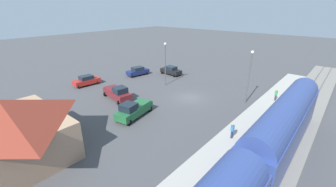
# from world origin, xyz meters

# --- Properties ---
(ground_plane) EXTENTS (200.00, 200.00, 0.00)m
(ground_plane) POSITION_xyz_m (0.00, 0.00, 0.00)
(ground_plane) COLOR #4C4C4F
(railway_track) EXTENTS (4.80, 70.00, 0.30)m
(railway_track) POSITION_xyz_m (-14.00, 0.00, 0.09)
(railway_track) COLOR gray
(railway_track) RESTS_ON ground
(platform) EXTENTS (3.20, 46.00, 0.30)m
(platform) POSITION_xyz_m (-10.00, 0.00, 0.15)
(platform) COLOR #B7B2A8
(platform) RESTS_ON ground
(station_building) EXTENTS (10.63, 9.13, 5.74)m
(station_building) POSITION_xyz_m (4.00, 22.00, 2.98)
(station_building) COLOR tan
(station_building) RESTS_ON ground
(pedestrian_on_platform) EXTENTS (0.36, 0.36, 1.71)m
(pedestrian_on_platform) POSITION_xyz_m (-9.84, 6.65, 1.28)
(pedestrian_on_platform) COLOR #23284C
(pedestrian_on_platform) RESTS_ON platform
(pedestrian_waiting_far) EXTENTS (0.36, 0.36, 1.71)m
(pedestrian_waiting_far) POSITION_xyz_m (-10.39, -6.56, 1.28)
(pedestrian_waiting_far) COLOR #333338
(pedestrian_waiting_far) RESTS_ON platform
(sedan_navy) EXTENTS (2.53, 4.74, 1.74)m
(sedan_navy) POSITION_xyz_m (14.88, -3.00, 0.88)
(sedan_navy) COLOR navy
(sedan_navy) RESTS_ON ground
(sedan_red) EXTENTS (2.26, 4.65, 1.74)m
(sedan_red) POSITION_xyz_m (17.26, 6.96, 0.88)
(sedan_red) COLOR red
(sedan_red) RESTS_ON ground
(pickup_green) EXTENTS (2.89, 5.66, 2.14)m
(pickup_green) POSITION_xyz_m (1.77, 9.63, 1.03)
(pickup_green) COLOR #236638
(pickup_green) RESTS_ON ground
(sedan_black) EXTENTS (4.61, 2.51, 1.74)m
(sedan_black) POSITION_xyz_m (10.09, -7.75, 0.88)
(sedan_black) COLOR black
(sedan_black) RESTS_ON ground
(pickup_maroon) EXTENTS (5.64, 3.14, 2.14)m
(pickup_maroon) POSITION_xyz_m (7.94, 7.39, 1.03)
(pickup_maroon) COLOR maroon
(pickup_maroon) RESTS_ON ground
(light_pole_near_platform) EXTENTS (0.44, 0.44, 7.54)m
(light_pole_near_platform) POSITION_xyz_m (-7.20, -3.70, 4.76)
(light_pole_near_platform) COLOR #515156
(light_pole_near_platform) RESTS_ON ground
(light_pole_lot_center) EXTENTS (0.44, 0.44, 7.43)m
(light_pole_lot_center) POSITION_xyz_m (6.72, -2.11, 4.70)
(light_pole_lot_center) COLOR #515156
(light_pole_lot_center) RESTS_ON ground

